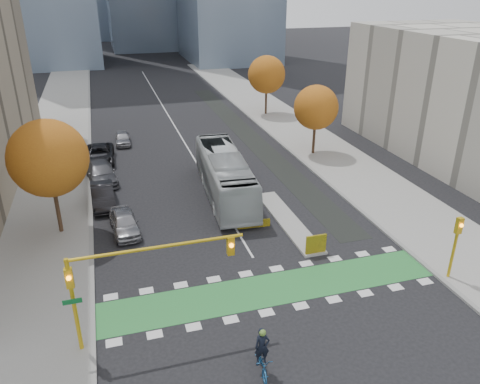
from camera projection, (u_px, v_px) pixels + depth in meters
ground at (281, 305)px, 25.79m from camera, size 300.00×300.00×0.00m
sidewalk_west at (48, 190)px, 39.71m from camera, size 7.00×120.00×0.15m
sidewalk_east at (335, 158)px, 46.71m from camera, size 7.00×120.00×0.15m
curb_west at (90, 185)px, 40.62m from camera, size 0.30×120.00×0.16m
curb_east at (303, 162)px, 45.81m from camera, size 0.30×120.00×0.16m
bike_crossing at (272, 289)px, 27.10m from camera, size 20.00×3.00×0.01m
centre_line at (170, 118)px, 60.69m from camera, size 0.15×70.00×0.01m
bike_lane_paint at (248, 135)px, 53.91m from camera, size 2.50×50.00×0.01m
median_island at (288, 221)px, 34.65m from camera, size 1.60×10.00×0.16m
hazard_board at (316, 244)px, 30.16m from camera, size 1.40×0.12×1.30m
tree_west at (48, 158)px, 30.82m from camera, size 5.20×5.20×8.22m
tree_east_near at (316, 108)px, 46.09m from camera, size 4.40×4.40×7.08m
tree_east_far at (267, 75)px, 60.02m from camera, size 4.80×4.80×7.65m
traffic_signal_west at (128, 272)px, 21.62m from camera, size 8.53×0.56×5.20m
traffic_signal_east at (456, 239)px, 26.94m from camera, size 0.35×0.43×4.10m
cyclist at (262, 358)px, 21.08m from camera, size 0.95×2.15×2.41m
bus at (225, 175)px, 38.19m from camera, size 4.03×13.29×3.65m
parked_car_a at (124, 222)px, 32.93m from camera, size 2.19×4.63×1.53m
parked_car_b at (103, 196)px, 36.93m from camera, size 1.85×4.96×1.62m
parked_car_c at (101, 173)px, 41.29m from camera, size 2.99×5.93×1.65m
parked_car_d at (100, 154)px, 45.66m from camera, size 2.91×5.87×1.60m
parked_car_e at (123, 138)px, 50.77m from camera, size 1.74×4.01×1.35m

